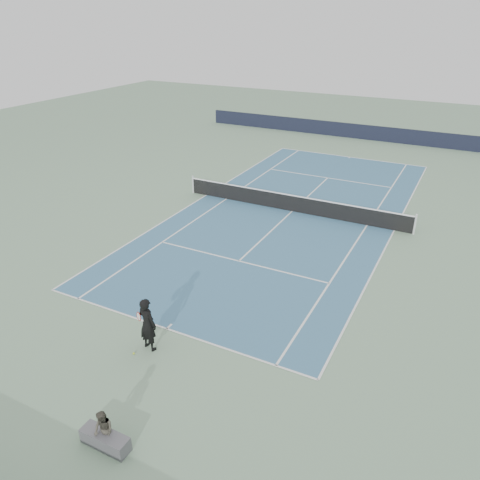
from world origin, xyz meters
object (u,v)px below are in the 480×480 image
at_px(tennis_player, 147,324).
at_px(spectator_bench, 104,435).
at_px(tennis_ball, 134,353).
at_px(tennis_net, 293,203).

xyz_separation_m(tennis_player, spectator_bench, (1.37, -3.63, -0.55)).
relative_size(tennis_ball, spectator_bench, 0.05).
bearing_deg(tennis_ball, spectator_bench, -62.50).
height_order(tennis_net, tennis_ball, tennis_net).
height_order(tennis_net, spectator_bench, spectator_bench).
relative_size(tennis_net, tennis_player, 6.82).
bearing_deg(spectator_bench, tennis_net, 95.01).
relative_size(tennis_player, spectator_bench, 1.35).
height_order(tennis_player, tennis_ball, tennis_player).
bearing_deg(tennis_player, tennis_net, 90.39).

